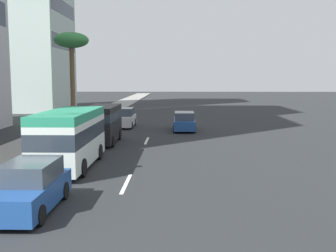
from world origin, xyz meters
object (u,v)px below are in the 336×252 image
object	(u,v)px
car_second	(184,122)
palm_tree	(71,44)
minibus_fifth	(70,136)
car_lead	(124,118)
van_fourth	(102,122)
car_third	(30,188)

from	to	relation	value
car_second	palm_tree	distance (m)	12.65
minibus_fifth	palm_tree	bearing A→B (deg)	-166.22
car_lead	car_second	distance (m)	5.98
car_lead	minibus_fifth	size ratio (longest dim) A/B	0.66
palm_tree	minibus_fifth	bearing A→B (deg)	-166.22
van_fourth	minibus_fifth	distance (m)	7.62
car_lead	van_fourth	world-z (taller)	van_fourth
car_third	minibus_fifth	xyz separation A→B (m)	(6.68, 0.38, 0.79)
palm_tree	car_lead	bearing A→B (deg)	-96.50
car_lead	car_third	bearing A→B (deg)	-0.23
minibus_fifth	car_third	bearing A→B (deg)	3.25
car_second	van_fourth	bearing A→B (deg)	140.54
car_third	minibus_fifth	distance (m)	6.74
car_lead	minibus_fifth	xyz separation A→B (m)	(-16.98, 0.48, 0.75)
minibus_fifth	car_second	bearing A→B (deg)	157.78
palm_tree	car_third	bearing A→B (deg)	-169.06
car_second	van_fourth	xyz separation A→B (m)	(-6.97, 5.74, 0.71)
car_third	palm_tree	world-z (taller)	palm_tree
car_lead	minibus_fifth	distance (m)	17.01
car_lead	car_third	size ratio (longest dim) A/B	1.04
car_second	car_third	distance (m)	21.99
van_fourth	minibus_fifth	world-z (taller)	minibus_fifth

